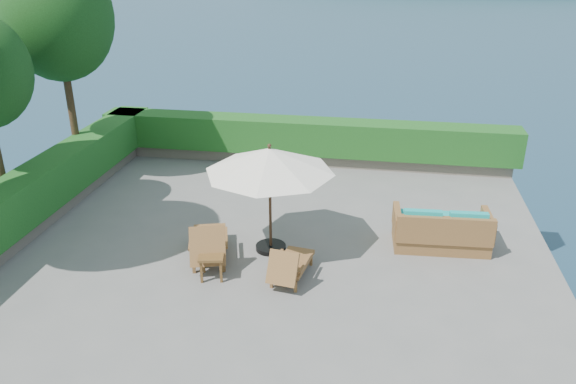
% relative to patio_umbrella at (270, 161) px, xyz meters
% --- Properties ---
extents(ground, '(12.00, 12.00, 0.00)m').
position_rel_patio_umbrella_xyz_m(ground, '(-0.03, -0.15, -2.04)').
color(ground, slate).
rests_on(ground, ground).
extents(foundation, '(12.00, 12.00, 3.00)m').
position_rel_patio_umbrella_xyz_m(foundation, '(-0.03, -0.15, -3.59)').
color(foundation, '#5A5148').
rests_on(foundation, ocean).
extents(ocean, '(600.00, 600.00, 0.00)m').
position_rel_patio_umbrella_xyz_m(ocean, '(-0.03, -0.15, -5.04)').
color(ocean, '#173549').
rests_on(ocean, ground).
extents(planter_wall_far, '(12.00, 0.60, 0.36)m').
position_rel_patio_umbrella_xyz_m(planter_wall_far, '(-0.03, 5.45, -1.86)').
color(planter_wall_far, '#70675A').
rests_on(planter_wall_far, ground).
extents(planter_wall_left, '(0.60, 12.00, 0.36)m').
position_rel_patio_umbrella_xyz_m(planter_wall_left, '(-5.63, -0.15, -1.86)').
color(planter_wall_left, '#70675A').
rests_on(planter_wall_left, ground).
extents(hedge_far, '(12.40, 0.90, 1.00)m').
position_rel_patio_umbrella_xyz_m(hedge_far, '(-0.03, 5.45, -1.19)').
color(hedge_far, '#174213').
rests_on(hedge_far, planter_wall_far).
extents(hedge_left, '(0.90, 12.40, 1.00)m').
position_rel_patio_umbrella_xyz_m(hedge_left, '(-5.63, -0.15, -1.19)').
color(hedge_left, '#174213').
rests_on(hedge_left, planter_wall_left).
extents(tree_far, '(2.80, 2.80, 6.03)m').
position_rel_patio_umbrella_xyz_m(tree_far, '(-6.03, 3.05, 2.36)').
color(tree_far, '#49331C').
rests_on(tree_far, ground).
extents(patio_umbrella, '(2.73, 2.73, 2.41)m').
position_rel_patio_umbrella_xyz_m(patio_umbrella, '(0.00, 0.00, 0.00)').
color(patio_umbrella, black).
rests_on(patio_umbrella, ground).
extents(lounge_left, '(1.14, 1.84, 0.99)m').
position_rel_patio_umbrella_xyz_m(lounge_left, '(-1.18, -0.65, -1.63)').
color(lounge_left, brown).
rests_on(lounge_left, ground).
extents(lounge_right, '(0.78, 1.47, 0.81)m').
position_rel_patio_umbrella_xyz_m(lounge_right, '(0.60, -1.12, -1.70)').
color(lounge_right, brown).
rests_on(lounge_right, ground).
extents(side_table, '(0.57, 0.57, 0.52)m').
position_rel_patio_umbrella_xyz_m(side_table, '(-0.92, -1.29, -1.61)').
color(side_table, brown).
rests_on(side_table, ground).
extents(wicker_loveseat, '(2.10, 1.16, 1.00)m').
position_rel_patio_umbrella_xyz_m(wicker_loveseat, '(3.62, 0.70, -1.65)').
color(wicker_loveseat, brown).
rests_on(wicker_loveseat, ground).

